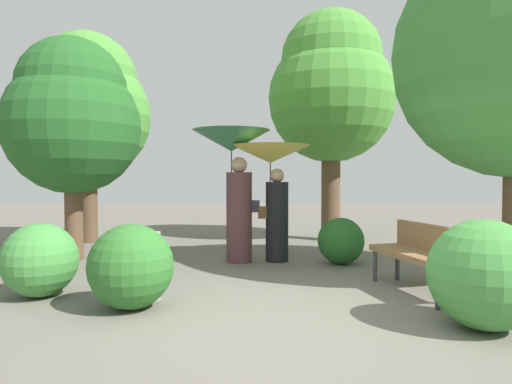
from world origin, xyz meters
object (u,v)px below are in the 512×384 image
at_px(tree_mid_left, 88,105).
at_px(path_marker_post, 155,266).
at_px(person_left, 234,165).
at_px(tree_near_left, 73,116).
at_px(person_right, 272,173).
at_px(tree_near_right, 331,88).
at_px(park_bench, 421,251).

relative_size(tree_mid_left, path_marker_post, 5.75).
bearing_deg(person_left, tree_near_left, 74.70).
bearing_deg(tree_near_left, person_left, -8.44).
relative_size(person_right, tree_near_right, 0.38).
distance_m(person_left, tree_mid_left, 4.25).
distance_m(tree_near_left, tree_near_right, 5.47).
relative_size(person_right, park_bench, 1.25).
height_order(park_bench, tree_near_left, tree_near_left).
relative_size(person_left, person_right, 1.13).
height_order(park_bench, tree_mid_left, tree_mid_left).
distance_m(person_left, tree_near_right, 3.78).
bearing_deg(person_right, park_bench, -150.32).
bearing_deg(path_marker_post, tree_near_right, 55.84).
bearing_deg(path_marker_post, tree_near_left, 123.73).
distance_m(tree_near_left, path_marker_post, 3.82).
distance_m(person_left, tree_near_left, 2.90).
relative_size(person_left, path_marker_post, 2.78).
bearing_deg(tree_near_left, person_right, -6.78).
bearing_deg(tree_mid_left, person_right, -33.95).
height_order(person_left, tree_near_right, tree_near_right).
xyz_separation_m(person_left, tree_near_right, (2.24, 2.45, 1.81)).
bearing_deg(person_right, tree_near_right, -39.97).
relative_size(person_left, park_bench, 1.41).
height_order(tree_near_left, tree_mid_left, tree_mid_left).
distance_m(person_right, tree_near_left, 3.55).
bearing_deg(tree_mid_left, tree_near_right, -0.94).
bearing_deg(person_right, path_marker_post, 137.88).
height_order(person_left, tree_mid_left, tree_mid_left).
relative_size(park_bench, tree_near_left, 0.41).
bearing_deg(tree_mid_left, tree_near_left, -79.96).
bearing_deg(tree_mid_left, person_left, -39.11).
distance_m(park_bench, tree_mid_left, 7.55).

